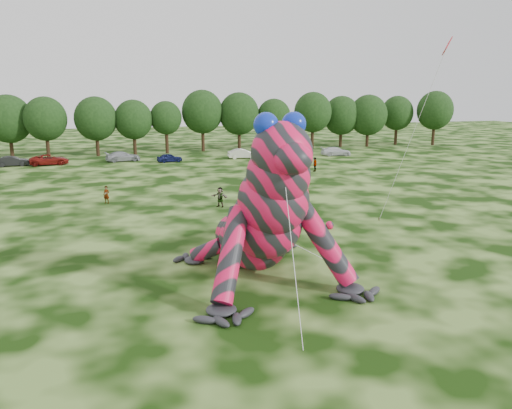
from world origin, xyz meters
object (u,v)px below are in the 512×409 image
object	(u,v)px
spectator_5	(220,197)
spectator_0	(106,195)
tree_7	(96,126)
spectator_2	(250,173)
tree_14	(341,121)
tree_15	(368,121)
car_6	(276,152)
tree_12	(274,124)
car_5	(243,154)
tree_13	(313,121)
car_3	(123,156)
spectator_3	(315,164)
tree_6	(46,127)
tree_16	(397,120)
car_4	(170,158)
tree_10	(203,121)
flying_kite	(442,60)
tree_11	(239,122)
car_7	(336,151)
car_2	(49,160)
tree_9	(166,127)
tree_5	(9,126)
tree_8	(134,127)
inflatable_gecko	(248,189)
car_1	(12,161)
tree_17	(435,118)

from	to	relation	value
spectator_5	spectator_0	xyz separation A→B (m)	(-10.02, 4.20, -0.08)
tree_7	spectator_2	size ratio (longest dim) A/B	5.89
tree_14	spectator_5	distance (m)	53.24
tree_15	car_6	distance (m)	23.20
tree_12	car_5	bearing A→B (deg)	-128.90
tree_13	car_3	xyz separation A→B (m)	(-33.41, -7.91, -4.33)
spectator_3	spectator_5	xyz separation A→B (m)	(-15.97, -16.69, -0.02)
tree_6	tree_16	world-z (taller)	tree_6
car_4	spectator_2	bearing A→B (deg)	-164.94
tree_10	tree_16	xyz separation A→B (m)	(38.05, 0.79, -0.57)
flying_kite	tree_11	xyz separation A→B (m)	(-1.47, 54.60, -7.44)
tree_11	tree_12	distance (m)	6.27
car_3	spectator_5	size ratio (longest dim) A/B	2.77
tree_6	car_4	bearing A→B (deg)	-29.32
tree_12	car_7	size ratio (longest dim) A/B	1.84
car_2	spectator_3	bearing A→B (deg)	-120.60
tree_9	car_5	distance (m)	14.96
tree_11	car_6	bearing A→B (deg)	-68.52
tree_5	tree_8	xyz separation A→B (m)	(18.91, -1.45, -0.43)
tree_16	spectator_5	xyz separation A→B (m)	(-43.56, -43.35, -3.77)
tree_14	tree_10	bearing A→B (deg)	-179.68
tree_8	spectator_0	bearing A→B (deg)	-96.07
car_3	spectator_3	size ratio (longest dim) A/B	2.72
tree_9	spectator_2	world-z (taller)	tree_9
tree_13	spectator_0	world-z (taller)	tree_13
tree_7	tree_11	xyz separation A→B (m)	(23.87, 1.39, 0.30)
inflatable_gecko	tree_6	distance (m)	59.22
spectator_2	inflatable_gecko	bearing A→B (deg)	98.80
tree_12	spectator_0	bearing A→B (deg)	-126.87
tree_9	car_1	size ratio (longest dim) A/B	2.01
tree_11	tree_15	xyz separation A→B (m)	(24.69, -0.42, -0.22)
tree_14	spectator_3	bearing A→B (deg)	-120.95
tree_6	tree_17	world-z (taller)	tree_17
spectator_5	car_4	bearing A→B (deg)	133.73
car_3	spectator_2	distance (m)	24.98
car_3	spectator_5	xyz separation A→B (m)	(8.17, -33.19, 0.18)
tree_5	spectator_0	distance (m)	41.25
tree_5	tree_11	xyz separation A→B (m)	(36.91, -0.24, 0.14)
tree_10	spectator_0	distance (m)	41.62
car_1	spectator_2	distance (m)	35.11
car_5	car_1	bearing A→B (deg)	91.95
car_3	car_6	xyz separation A→B (m)	(23.83, -0.59, -0.03)
flying_kite	tree_5	distance (m)	67.37
tree_16	car_3	distance (m)	52.87
tree_5	tree_15	bearing A→B (deg)	-0.62
tree_10	tree_17	distance (m)	44.59
car_7	tree_17	bearing A→B (deg)	-63.02
tree_7	spectator_0	bearing A→B (deg)	-86.95
tree_5	car_2	world-z (taller)	tree_5
flying_kite	tree_11	distance (m)	55.13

